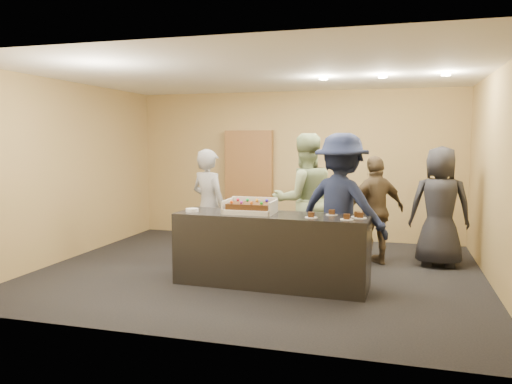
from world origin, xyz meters
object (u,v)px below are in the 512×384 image
sheet_cake (250,206)px  cake_box (251,210)px  storage_cabinet (249,184)px  person_sage_man (304,200)px  serving_counter (271,250)px  plate_stack (192,210)px  person_dark_suit (440,207)px  person_brown_extra (375,210)px  person_server_grey (209,206)px  person_navy_man (341,208)px

sheet_cake → cake_box: bearing=89.2°
storage_cabinet → person_sage_man: storage_cabinet is taller
cake_box → sheet_cake: 0.06m
serving_counter → storage_cabinet: 3.29m
storage_cabinet → cake_box: storage_cabinet is taller
plate_stack → person_dark_suit: bearing=27.9°
cake_box → person_brown_extra: 2.05m
serving_counter → person_dark_suit: 2.66m
person_brown_extra → person_dark_suit: bearing=153.5°
serving_counter → plate_stack: (-1.03, -0.07, 0.47)m
storage_cabinet → person_server_grey: size_ratio=1.18×
sheet_cake → person_navy_man: bearing=22.4°
storage_cabinet → person_sage_man: size_ratio=1.04×
person_server_grey → person_sage_man: bearing=-148.2°
person_dark_suit → person_server_grey: bearing=11.9°
person_server_grey → person_dark_suit: person_dark_suit is taller
person_brown_extra → person_dark_suit: person_dark_suit is taller
person_dark_suit → person_navy_man: bearing=40.7°
storage_cabinet → person_sage_man: bearing=-54.2°
serving_counter → sheet_cake: (-0.28, 0.00, 0.55)m
serving_counter → person_server_grey: person_server_grey is taller
plate_stack → person_navy_man: person_navy_man is taller
sheet_cake → person_server_grey: (-0.89, 0.85, -0.15)m
serving_counter → plate_stack: bearing=-174.0°
cake_box → storage_cabinet: bearing=107.0°
plate_stack → person_dark_suit: (3.13, 1.65, -0.05)m
cake_box → sheet_cake: bearing=-90.8°
storage_cabinet → person_brown_extra: bearing=-33.4°
person_sage_man → person_navy_man: person_sage_man is taller
cake_box → serving_counter: bearing=-4.8°
serving_counter → person_brown_extra: 1.91m
serving_counter → sheet_cake: bearing=-177.9°
plate_stack → person_server_grey: (-0.13, 0.93, -0.08)m
storage_cabinet → plate_stack: 3.09m
person_sage_man → person_brown_extra: bearing=173.8°
cake_box → person_sage_man: bearing=64.0°
serving_counter → plate_stack: size_ratio=14.59×
person_sage_man → person_navy_man: size_ratio=1.00×
person_sage_man → cake_box: bearing=36.3°
sheet_cake → person_brown_extra: bearing=44.1°
person_server_grey → person_brown_extra: person_server_grey is taller
person_server_grey → person_brown_extra: size_ratio=1.06×
person_sage_man → person_dark_suit: 1.95m
sheet_cake → person_navy_man: 1.18m
serving_counter → sheet_cake: 0.61m
person_sage_man → storage_cabinet: bearing=-82.0°
sheet_cake → person_navy_man: person_navy_man is taller
storage_cabinet → plate_stack: storage_cabinet is taller
storage_cabinet → person_brown_extra: (2.39, -1.58, -0.20)m
storage_cabinet → person_dark_suit: size_ratio=1.15×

